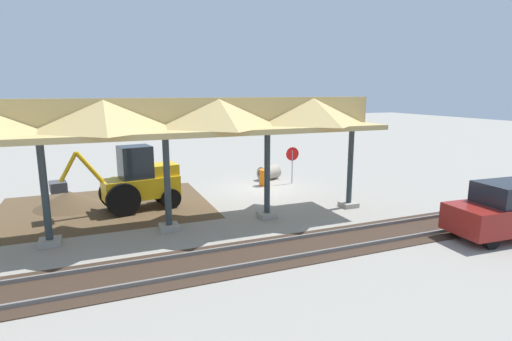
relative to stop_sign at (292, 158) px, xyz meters
name	(u,v)px	position (x,y,z in m)	size (l,w,h in m)	color
ground_plane	(264,189)	(1.96, 0.58, -1.48)	(120.00, 120.00, 0.00)	gray
dirt_work_zone	(106,207)	(9.94, 1.11, -1.47)	(9.01, 7.00, 0.01)	brown
platform_canopy	(37,121)	(11.85, 5.11, 2.70)	(25.38, 3.20, 4.90)	#9E998E
rail_tracks	(354,239)	(1.96, 8.60, -1.45)	(60.00, 2.58, 0.15)	slate
stop_sign	(292,158)	(0.00, 0.00, 0.00)	(0.76, 0.07, 2.07)	gray
backhoe	(138,181)	(8.58, 1.90, -0.21)	(5.28, 2.17, 2.82)	#EAB214
dirt_mound	(70,207)	(11.45, 0.35, -1.48)	(6.02, 6.02, 1.45)	brown
concrete_pipe	(269,172)	(0.78, -1.45, -1.06)	(1.46, 1.24, 0.83)	#9E9384
distant_parked_car	(507,210)	(-3.20, 10.38, -0.49)	(4.29, 1.98, 1.98)	maroon
traffic_barrel	(264,178)	(1.66, -0.11, -1.03)	(0.56, 0.56, 0.90)	orange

